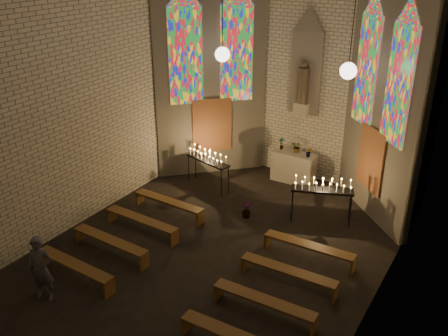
% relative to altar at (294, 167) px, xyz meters
% --- Properties ---
extents(floor, '(12.00, 12.00, 0.00)m').
position_rel_altar_xyz_m(floor, '(0.00, -5.45, -0.50)').
color(floor, black).
rests_on(floor, ground).
extents(room, '(8.22, 12.43, 7.00)m').
position_rel_altar_xyz_m(room, '(-0.00, -2.08, 3.22)').
color(room, beige).
rests_on(room, ground).
extents(altar, '(1.40, 0.60, 1.00)m').
position_rel_altar_xyz_m(altar, '(0.00, 0.00, 0.00)').
color(altar, beige).
rests_on(altar, ground).
extents(flower_vase_left, '(0.24, 0.20, 0.40)m').
position_rel_altar_xyz_m(flower_vase_left, '(-0.52, 0.08, 0.70)').
color(flower_vase_left, '#4C723F').
rests_on(flower_vase_left, altar).
extents(flower_vase_center, '(0.41, 0.38, 0.38)m').
position_rel_altar_xyz_m(flower_vase_center, '(0.04, 0.08, 0.69)').
color(flower_vase_center, '#4C723F').
rests_on(flower_vase_center, altar).
extents(flower_vase_right, '(0.22, 0.20, 0.34)m').
position_rel_altar_xyz_m(flower_vase_right, '(0.51, -0.07, 0.67)').
color(flower_vase_right, '#4C723F').
rests_on(flower_vase_right, altar).
extents(aisle_flower_pot, '(0.27, 0.27, 0.47)m').
position_rel_altar_xyz_m(aisle_flower_pot, '(-0.16, -2.87, -0.27)').
color(aisle_flower_pot, '#4C723F').
rests_on(aisle_flower_pot, ground).
extents(votive_stand_left, '(1.67, 0.76, 1.19)m').
position_rel_altar_xyz_m(votive_stand_left, '(-2.14, -1.85, 0.53)').
color(votive_stand_left, black).
rests_on(votive_stand_left, ground).
extents(votive_stand_right, '(1.73, 1.01, 1.25)m').
position_rel_altar_xyz_m(votive_stand_right, '(1.72, -1.96, 0.57)').
color(votive_stand_right, black).
rests_on(votive_stand_right, ground).
extents(pew_left_0, '(2.31, 0.39, 0.44)m').
position_rel_altar_xyz_m(pew_left_0, '(-2.17, -3.87, -0.14)').
color(pew_left_0, brown).
rests_on(pew_left_0, ground).
extents(pew_right_0, '(2.31, 0.39, 0.44)m').
position_rel_altar_xyz_m(pew_right_0, '(2.17, -3.87, -0.14)').
color(pew_right_0, brown).
rests_on(pew_right_0, ground).
extents(pew_left_1, '(2.31, 0.39, 0.44)m').
position_rel_altar_xyz_m(pew_left_1, '(-2.17, -5.07, -0.14)').
color(pew_left_1, brown).
rests_on(pew_left_1, ground).
extents(pew_right_1, '(2.31, 0.39, 0.44)m').
position_rel_altar_xyz_m(pew_right_1, '(2.17, -5.07, -0.14)').
color(pew_right_1, brown).
rests_on(pew_right_1, ground).
extents(pew_left_2, '(2.31, 0.39, 0.44)m').
position_rel_altar_xyz_m(pew_left_2, '(-2.17, -6.27, -0.14)').
color(pew_left_2, brown).
rests_on(pew_left_2, ground).
extents(pew_right_2, '(2.31, 0.39, 0.44)m').
position_rel_altar_xyz_m(pew_right_2, '(2.17, -6.27, -0.14)').
color(pew_right_2, brown).
rests_on(pew_right_2, ground).
extents(pew_left_3, '(2.31, 0.39, 0.44)m').
position_rel_altar_xyz_m(pew_left_3, '(-2.17, -7.47, -0.14)').
color(pew_left_3, brown).
rests_on(pew_left_3, ground).
extents(visitor, '(0.67, 0.57, 1.56)m').
position_rel_altar_xyz_m(visitor, '(-2.23, -8.30, 0.28)').
color(visitor, '#484952').
rests_on(visitor, ground).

